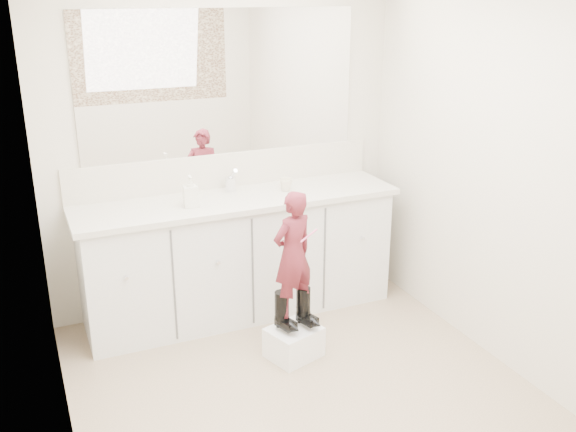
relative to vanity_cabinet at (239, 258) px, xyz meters
name	(u,v)px	position (x,y,z in m)	size (l,w,h in m)	color
floor	(312,402)	(0.00, -1.23, -0.42)	(3.00, 3.00, 0.00)	#846D57
wall_back	(224,145)	(0.00, 0.27, 0.77)	(2.60, 2.60, 0.00)	beige
wall_front	(522,345)	(0.00, -2.73, 0.77)	(2.60, 2.60, 0.00)	beige
wall_left	(49,243)	(-1.30, -1.23, 0.78)	(3.00, 3.00, 0.00)	beige
wall_right	(511,178)	(1.30, -1.23, 0.78)	(3.00, 3.00, 0.00)	beige
vanity_cabinet	(239,258)	(0.00, 0.00, 0.00)	(2.20, 0.55, 0.85)	silver
countertop	(238,200)	(0.00, -0.01, 0.45)	(2.28, 0.58, 0.04)	beige
backsplash	(225,170)	(0.00, 0.26, 0.59)	(2.28, 0.03, 0.25)	beige
mirror	(222,83)	(0.00, 0.26, 1.22)	(2.00, 0.02, 1.00)	white
dot_panel	(538,209)	(0.00, -2.71, 1.22)	(2.00, 0.01, 1.20)	#472819
faucet	(230,184)	(0.00, 0.15, 0.52)	(0.08, 0.08, 0.10)	silver
cup	(286,185)	(0.36, -0.01, 0.51)	(0.10, 0.10, 0.09)	beige
soap_bottle	(190,191)	(-0.35, -0.08, 0.57)	(0.09, 0.10, 0.21)	white
step_stool	(294,342)	(0.10, -0.73, -0.32)	(0.32, 0.26, 0.20)	white
boot_left	(282,311)	(0.03, -0.71, -0.09)	(0.10, 0.18, 0.26)	black
boot_right	(303,307)	(0.18, -0.71, -0.09)	(0.10, 0.18, 0.26)	black
toddler	(293,254)	(0.10, -0.71, 0.29)	(0.30, 0.20, 0.82)	#A5333F
toothbrush	(309,236)	(0.17, -0.79, 0.43)	(0.01, 0.01, 0.14)	#F45E91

